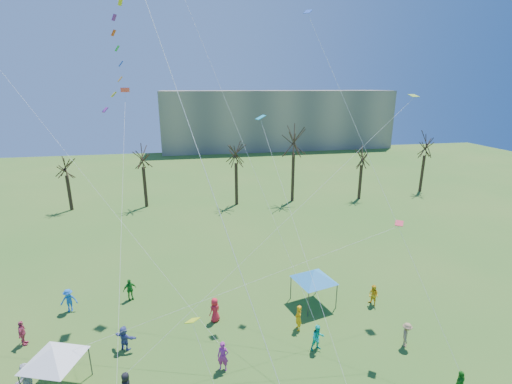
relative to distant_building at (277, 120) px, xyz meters
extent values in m
cube|color=gray|center=(0.00, 0.00, 0.00)|extent=(60.00, 14.00, 15.00)
cylinder|color=black|center=(-39.80, -44.35, -5.10)|extent=(0.44, 0.44, 4.79)
cylinder|color=black|center=(-29.96, -44.79, -4.69)|extent=(0.44, 0.44, 5.61)
cylinder|color=black|center=(-17.51, -46.25, -4.53)|extent=(0.44, 0.44, 5.95)
cylinder|color=black|center=(-9.30, -46.18, -3.99)|extent=(0.44, 0.44, 7.02)
cylinder|color=black|center=(0.77, -47.04, -4.94)|extent=(0.44, 0.44, 5.12)
cylinder|color=black|center=(12.13, -45.30, -4.60)|extent=(0.44, 0.44, 5.80)
cylinder|color=white|center=(-23.18, -79.15, 4.91)|extent=(0.02, 0.02, 24.61)
cylinder|color=#3F3F44|center=(-32.34, -74.73, -6.54)|extent=(0.08, 0.08, 1.92)
cylinder|color=#3F3F44|center=(-30.09, -75.53, -6.54)|extent=(0.08, 0.08, 1.92)
pyramid|color=white|center=(-31.61, -76.25, -5.17)|extent=(3.45, 3.45, 0.82)
cylinder|color=#3F3F44|center=(-16.00, -72.71, -6.49)|extent=(0.08, 0.08, 2.02)
cylinder|color=#3F3F44|center=(-13.58, -72.11, -6.49)|extent=(0.08, 0.08, 2.02)
cylinder|color=#3F3F44|center=(-16.60, -70.29, -6.49)|extent=(0.08, 0.08, 2.02)
cylinder|color=#3F3F44|center=(-14.18, -69.69, -6.49)|extent=(0.08, 0.08, 2.02)
pyramid|color=#2883CC|center=(-15.09, -71.20, -5.05)|extent=(3.73, 3.73, 0.86)
imported|color=silver|center=(-33.24, -76.10, -6.60)|extent=(0.95, 1.75, 1.80)
imported|color=#A2288A|center=(-22.56, -76.56, -6.58)|extent=(0.78, 0.64, 1.85)
imported|color=#0DC3AC|center=(-16.51, -76.05, -6.62)|extent=(0.91, 0.74, 1.77)
imported|color=#9D7E55|center=(-10.81, -76.81, -6.67)|extent=(1.13, 1.23, 1.67)
imported|color=#D4466A|center=(-35.03, -72.00, -6.63)|extent=(0.53, 1.06, 1.74)
imported|color=#475199|center=(-28.52, -73.71, -6.66)|extent=(1.59, 1.18, 1.67)
imported|color=red|center=(-22.66, -71.90, -6.60)|extent=(1.05, 1.00, 1.81)
imported|color=#FFA40D|center=(-17.12, -73.93, -6.59)|extent=(0.49, 0.70, 1.82)
imported|color=yellow|center=(-10.64, -72.27, -6.67)|extent=(0.89, 0.99, 1.65)
imported|color=blue|center=(-33.18, -68.69, -6.60)|extent=(1.22, 0.76, 1.81)
imported|color=#1B7C20|center=(-28.97, -67.98, -6.62)|extent=(1.11, 0.85, 1.76)
cube|color=#DD2446|center=(-28.02, -66.61, 8.35)|extent=(0.70, 0.84, 0.31)
cylinder|color=white|center=(-27.82, -74.16, 1.08)|extent=(0.01, 0.01, 20.70)
cube|color=#D2F219|center=(-24.15, -79.29, -1.92)|extent=(0.78, 0.78, 0.33)
cylinder|color=white|center=(-23.54, -80.07, -4.06)|extent=(0.01, 0.01, 4.36)
cube|color=#1AABC9|center=(-18.79, -69.04, 6.52)|extent=(0.75, 0.68, 0.30)
cylinder|color=white|center=(-17.81, -75.33, 0.16)|extent=(0.01, 0.01, 17.72)
cube|color=blue|center=(-14.57, -65.88, 13.94)|extent=(0.75, 0.77, 0.34)
cylinder|color=white|center=(-12.49, -73.43, 3.87)|extent=(0.01, 0.01, 25.20)
cube|color=#B8172D|center=(-11.70, -75.92, 0.72)|extent=(0.72, 0.75, 0.17)
cylinder|color=white|center=(-22.47, -76.01, -2.74)|extent=(0.01, 0.01, 22.50)
cube|color=#90C82F|center=(-7.82, -70.07, 7.96)|extent=(0.53, 0.70, 0.19)
cylinder|color=white|center=(-17.83, -73.82, 0.88)|extent=(0.01, 0.01, 25.42)
cylinder|color=white|center=(-29.99, -70.56, 2.59)|extent=(0.01, 0.01, 25.69)
cylinder|color=white|center=(-20.13, -69.82, 4.72)|extent=(0.01, 0.01, 25.84)
camera|label=1|loc=(-23.94, -93.85, 8.62)|focal=25.00mm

